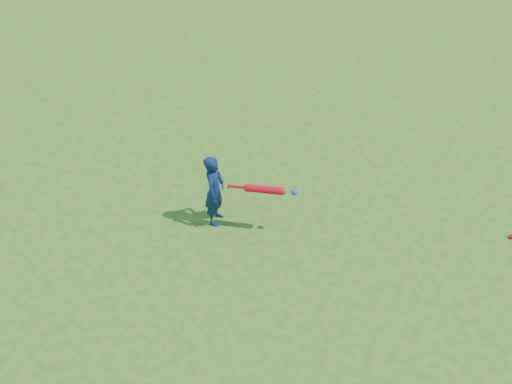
# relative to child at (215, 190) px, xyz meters

# --- Properties ---
(ground) EXTENTS (80.00, 80.00, 0.00)m
(ground) POSITION_rel_child_xyz_m (0.42, 0.60, -0.47)
(ground) COLOR #336317
(ground) RESTS_ON ground
(child) EXTENTS (0.27, 0.37, 0.95)m
(child) POSITION_rel_child_xyz_m (0.00, 0.00, 0.00)
(child) COLOR #0F1E46
(child) RESTS_ON ground
(ground_ball_red) EXTENTS (0.06, 0.06, 0.06)m
(ground_ball_red) POSITION_rel_child_xyz_m (3.42, 1.01, -0.44)
(ground_ball_red) COLOR red
(ground_ball_red) RESTS_ON ground
(bat_swing) EXTENTS (0.80, 0.23, 0.09)m
(bat_swing) POSITION_rel_child_xyz_m (0.63, 0.09, 0.13)
(bat_swing) COLOR red
(bat_swing) RESTS_ON ground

